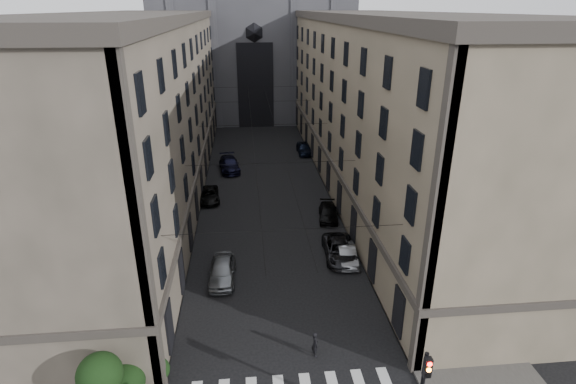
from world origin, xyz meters
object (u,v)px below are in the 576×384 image
object	(u,v)px
car_right_far	(304,148)
pedestrian	(315,344)
car_left_midfar	(209,195)
car_left_near	(222,270)
car_left_far	(229,164)
car_left_midnear	(223,269)
gothic_tower	(252,16)
car_right_near	(347,255)
car_right_midnear	(339,250)
car_right_midfar	(328,213)

from	to	relation	value
car_right_far	pedestrian	world-z (taller)	pedestrian
car_left_midfar	car_right_far	world-z (taller)	car_right_far
car_left_near	car_left_far	world-z (taller)	car_left_far
car_left_near	car_left_midnear	distance (m)	0.49
car_right_far	car_left_far	bearing A→B (deg)	-150.31
gothic_tower	car_right_near	distance (m)	59.45
gothic_tower	car_left_near	distance (m)	60.85
gothic_tower	pedestrian	distance (m)	69.09
car_left_midnear	car_left_far	distance (m)	24.46
car_left_midnear	pedestrian	xyz separation A→B (m)	(5.81, -9.13, 0.19)
car_left_far	car_right_far	world-z (taller)	car_left_far
car_right_midnear	car_left_midfar	bearing A→B (deg)	134.12
car_left_midfar	car_left_far	xyz separation A→B (m)	(1.99, 9.42, 0.17)
car_right_midnear	car_right_midfar	xyz separation A→B (m)	(0.40, 7.38, -0.10)
car_left_far	car_right_midfar	size ratio (longest dim) A/B	1.28
gothic_tower	car_right_midfar	distance (m)	51.81
car_right_midnear	car_right_far	bearing A→B (deg)	91.09
car_right_near	car_left_midnear	bearing A→B (deg)	-169.49
car_right_near	car_right_midfar	distance (m)	8.08
car_left_near	car_left_midnear	xyz separation A→B (m)	(0.00, 0.46, -0.18)
car_right_midnear	pedestrian	bearing A→B (deg)	-106.12
gothic_tower	car_right_midnear	xyz separation A→B (m)	(5.37, -55.93, -17.05)
car_left_far	car_right_midnear	xyz separation A→B (m)	(9.58, -22.56, -0.08)
car_left_far	car_right_midnear	size ratio (longest dim) A/B	1.06
car_left_midnear	car_right_far	distance (m)	32.33
car_right_near	pedestrian	bearing A→B (deg)	-108.63
car_left_near	car_right_near	distance (m)	10.18
gothic_tower	pedestrian	xyz separation A→B (m)	(1.61, -66.96, -16.97)
car_left_midfar	car_right_midfar	bearing A→B (deg)	-31.00
pedestrian	car_right_near	bearing A→B (deg)	-29.23
car_right_far	pedestrian	xyz separation A→B (m)	(-4.59, -39.74, 0.03)
car_right_midnear	pedestrian	xyz separation A→B (m)	(-3.77, -11.03, 0.08)
car_left_near	car_left_far	xyz separation A→B (m)	(-0.01, 24.92, 0.00)
car_right_midnear	car_left_far	bearing A→B (deg)	115.76
car_right_near	pedestrian	xyz separation A→B (m)	(-4.24, -10.33, 0.17)
gothic_tower	car_left_midfar	world-z (taller)	gothic_tower
car_left_near	pedestrian	world-z (taller)	pedestrian
gothic_tower	pedestrian	bearing A→B (deg)	-88.63
car_right_midfar	car_right_far	distance (m)	21.33
gothic_tower	car_right_midfar	world-z (taller)	gothic_tower
car_left_midfar	car_left_far	size ratio (longest dim) A/B	0.82
car_left_midnear	car_right_midfar	xyz separation A→B (m)	(9.97, 9.28, 0.00)
car_left_midnear	car_left_midfar	size ratio (longest dim) A/B	0.83
car_left_midfar	car_left_far	world-z (taller)	car_left_far
car_left_near	car_right_near	world-z (taller)	car_left_near
car_left_near	car_left_midfar	xyz separation A→B (m)	(-2.00, 15.50, -0.17)
gothic_tower	car_right_midnear	size ratio (longest dim) A/B	10.81
car_right_far	pedestrian	distance (m)	40.00
car_right_midfar	car_left_near	bearing A→B (deg)	-128.10
car_left_midfar	pedestrian	xyz separation A→B (m)	(7.81, -24.17, 0.18)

